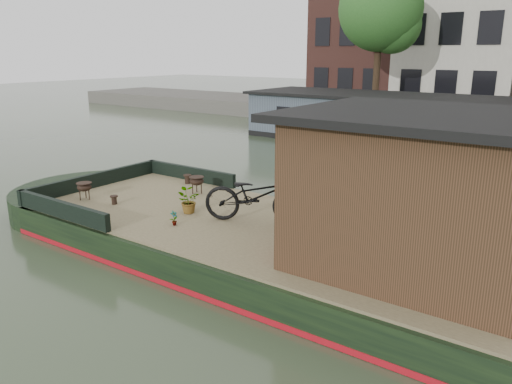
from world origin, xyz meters
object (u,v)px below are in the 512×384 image
Objects in this scene: cabin at (423,190)px; brazier_rear at (197,185)px; brazier_front at (85,191)px; dinghy at (339,153)px; bicycle at (256,196)px.

brazier_rear is (-5.65, 1.06, -1.02)m from cabin.
brazier_front is 9.97m from dinghy.
brazier_rear reaches higher than dinghy.
dinghy is (-0.19, 7.95, -0.53)m from brazier_rear.
cabin reaches higher than bicycle.
cabin is 3.36m from bicycle.
cabin is 9.80× the size of brazier_rear.
cabin is 10.85m from dinghy.
bicycle is 5.20× the size of brazier_front.
brazier_front is (-7.39, -0.83, -1.03)m from cabin.
dinghy is at bearing 122.97° from cabin.
brazier_rear is at bearing 169.38° from cabin.
brazier_rear is 0.13× the size of dinghy.
cabin is at bearing -118.22° from bicycle.
brazier_rear is at bearing 47.33° from brazier_front.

